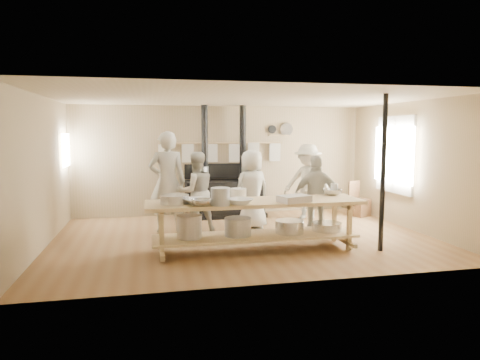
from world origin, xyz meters
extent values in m
plane|color=brown|center=(0.00, 0.00, 0.00)|extent=(7.00, 7.00, 0.00)
plane|color=tan|center=(0.00, 2.50, 1.30)|extent=(7.00, 0.00, 7.00)
plane|color=tan|center=(0.00, -2.50, 1.30)|extent=(7.00, 0.00, 7.00)
plane|color=tan|center=(-3.50, 0.00, 1.30)|extent=(0.00, 5.00, 5.00)
plane|color=tan|center=(3.50, 0.00, 1.30)|extent=(0.00, 5.00, 5.00)
plane|color=beige|center=(0.00, 0.00, 2.60)|extent=(7.00, 7.00, 0.00)
cube|color=beige|center=(3.47, 0.60, 1.50)|extent=(0.06, 1.35, 1.65)
plane|color=white|center=(3.43, 0.60, 1.50)|extent=(0.00, 1.50, 1.50)
cube|color=beige|center=(3.42, 0.60, 1.50)|extent=(0.02, 0.03, 1.50)
plane|color=white|center=(-3.45, 2.00, 1.60)|extent=(0.00, 0.90, 0.90)
cube|color=black|center=(0.00, 2.10, 0.42)|extent=(1.80, 0.70, 0.85)
cube|color=black|center=(0.00, 2.10, 0.05)|extent=(1.90, 0.75, 0.10)
cube|color=black|center=(0.00, 2.40, 1.05)|extent=(1.80, 0.12, 0.35)
cylinder|color=black|center=(-0.45, 2.15, 1.73)|extent=(0.15, 0.15, 1.75)
cylinder|color=black|center=(0.45, 2.15, 1.73)|extent=(0.15, 0.15, 1.75)
cylinder|color=#B2B2B7|center=(-0.55, 2.10, 1.02)|extent=(0.36, 0.36, 0.34)
cylinder|color=gray|center=(0.55, 2.05, 1.00)|extent=(0.30, 0.30, 0.30)
cylinder|color=tan|center=(0.00, 2.40, 1.72)|extent=(3.00, 0.04, 0.04)
cube|color=white|center=(-1.35, 2.40, 1.50)|extent=(0.28, 0.01, 0.46)
cube|color=white|center=(-0.81, 2.40, 1.50)|extent=(0.28, 0.01, 0.46)
cube|color=white|center=(-0.27, 2.40, 1.50)|extent=(0.28, 0.01, 0.46)
cube|color=white|center=(0.27, 2.40, 1.50)|extent=(0.28, 0.01, 0.46)
cube|color=white|center=(0.81, 2.40, 1.50)|extent=(0.28, 0.01, 0.46)
cube|color=white|center=(1.35, 2.40, 1.50)|extent=(0.28, 0.01, 0.46)
cube|color=tan|center=(1.40, 2.42, 1.90)|extent=(0.50, 0.14, 0.03)
cylinder|color=black|center=(1.25, 2.44, 2.05)|extent=(0.20, 0.04, 0.20)
cylinder|color=silver|center=(1.62, 2.44, 2.05)|extent=(0.32, 0.03, 0.32)
cube|color=tan|center=(0.00, -0.90, 0.82)|extent=(3.60, 0.90, 0.06)
cube|color=tan|center=(0.00, -0.90, 0.25)|extent=(3.40, 0.80, 0.04)
cube|color=tan|center=(0.00, -0.90, 0.20)|extent=(3.30, 0.06, 0.06)
cube|color=tan|center=(-1.55, -1.20, 0.42)|extent=(0.07, 0.07, 0.85)
cube|color=tan|center=(-1.55, -0.60, 0.42)|extent=(0.07, 0.07, 0.85)
cube|color=tan|center=(1.55, -1.20, 0.42)|extent=(0.07, 0.07, 0.85)
cube|color=tan|center=(1.55, -0.60, 0.42)|extent=(0.07, 0.07, 0.85)
cylinder|color=#B2B2B7|center=(-1.10, -0.90, 0.46)|extent=(0.40, 0.40, 0.38)
cylinder|color=gray|center=(-0.30, -0.90, 0.42)|extent=(0.44, 0.44, 0.30)
cylinder|color=silver|center=(0.60, -0.90, 0.38)|extent=(0.48, 0.48, 0.22)
cylinder|color=silver|center=(1.30, -0.90, 0.34)|extent=(0.52, 0.52, 0.14)
cylinder|color=black|center=(2.05, -1.35, 1.30)|extent=(0.08, 0.08, 2.60)
imported|color=#B8B6A3|center=(-1.37, 0.80, 1.00)|extent=(0.74, 0.49, 2.00)
imported|color=#B8B6A3|center=(-0.82, 0.70, 0.80)|extent=(0.88, 0.75, 1.60)
imported|color=#B8B6A3|center=(0.32, 0.70, 0.81)|extent=(0.92, 0.75, 1.63)
imported|color=#B8B6A3|center=(1.33, -0.28, 0.78)|extent=(0.95, 0.48, 1.56)
imported|color=#B8B6A3|center=(1.80, 1.43, 0.86)|extent=(1.26, 1.20, 1.72)
cube|color=brown|center=(3.15, 1.49, 0.21)|extent=(0.51, 0.51, 0.41)
cube|color=brown|center=(3.08, 1.65, 0.59)|extent=(0.36, 0.19, 0.46)
imported|color=white|center=(-0.99, -1.08, 0.90)|extent=(0.48, 0.48, 0.10)
imported|color=silver|center=(-0.93, -1.23, 0.90)|extent=(0.46, 0.46, 0.11)
imported|color=white|center=(-0.33, -1.23, 0.90)|extent=(0.54, 0.54, 0.09)
imported|color=silver|center=(1.51, -0.57, 0.90)|extent=(0.43, 0.43, 0.11)
cube|color=#B2B2B7|center=(0.58, -1.18, 0.90)|extent=(0.57, 0.46, 0.11)
cylinder|color=silver|center=(-1.33, -0.96, 0.92)|extent=(0.55, 0.55, 0.14)
cylinder|color=gray|center=(-0.64, -1.23, 0.99)|extent=(0.34, 0.34, 0.27)
cylinder|color=white|center=(-0.24, -0.63, 0.94)|extent=(0.28, 0.28, 0.17)
cylinder|color=white|center=(1.55, -0.57, 0.95)|extent=(0.14, 0.14, 0.21)
camera|label=1|loc=(-1.71, -7.70, 1.98)|focal=32.00mm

